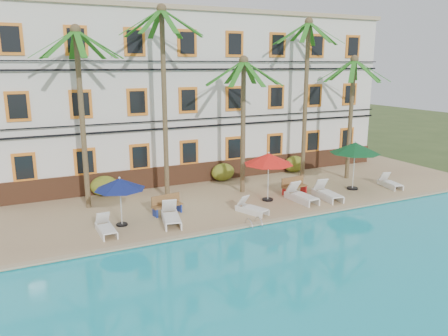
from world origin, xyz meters
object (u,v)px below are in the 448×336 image
palm_b (164,80)px  palm_e (352,100)px  lounger_e (327,193)px  lounger_d (301,195)px  palm_d (306,80)px  lounger_b (171,216)px  palm_c (243,106)px  bench_left (166,204)px  bench_right (294,185)px  lounger_a (106,227)px  pool_ladder (254,226)px  umbrella_red (269,159)px  umbrella_green (355,148)px  lounger_f (390,183)px  lounger_c (251,208)px  umbrella_blue (120,184)px  palm_a (80,95)px

palm_b → palm_e: bearing=-4.4°
palm_b → lounger_e: palm_b is taller
lounger_d → palm_b: bearing=149.2°
palm_d → lounger_b: (-10.31, -4.36, -5.81)m
palm_c → bench_left: 6.87m
bench_right → bench_left: bearing=-178.7°
lounger_a → bench_right: bench_right is taller
lounger_b → pool_ladder: (3.22, -1.94, -0.31)m
umbrella_red → lounger_e: 3.75m
umbrella_green → lounger_f: bearing=-15.0°
palm_d → bench_right: palm_d is taller
palm_d → lounger_e: (-1.57, -4.45, -5.80)m
palm_b → palm_d: (9.24, 0.57, -0.11)m
lounger_f → bench_left: bench_left is taller
palm_e → pool_ladder: bearing=-152.9°
palm_c → lounger_c: size_ratio=4.22×
lounger_a → bench_right: size_ratio=1.14×
umbrella_blue → lounger_e: 10.97m
palm_b → bench_left: (-0.86, -2.50, -5.76)m
bench_right → umbrella_red: bearing=-167.4°
lounger_e → umbrella_blue: bearing=176.0°
palm_b → bench_left: size_ratio=6.38×
palm_b → lounger_f: palm_b is taller
palm_e → lounger_e: size_ratio=3.57×
lounger_d → lounger_e: (1.52, -0.22, -0.00)m
palm_c → lounger_c: palm_c is taller
bench_left → bench_right: bearing=1.3°
umbrella_green → lounger_f: (2.28, -0.61, -2.15)m
lounger_b → lounger_d: 7.22m
lounger_c → lounger_e: 4.79m
palm_d → umbrella_red: palm_d is taller
lounger_f → lounger_c: bearing=-176.9°
lounger_d → bench_left: lounger_d is taller
palm_e → lounger_a: size_ratio=4.33×
lounger_a → lounger_e: size_ratio=0.83×
palm_b → palm_a: bearing=178.3°
umbrella_blue → pool_ladder: (5.31, -2.59, -1.91)m
lounger_a → bench_left: (3.13, 1.31, 0.20)m
lounger_b → lounger_f: (13.54, 0.15, -0.05)m
palm_c → umbrella_green: size_ratio=2.65×
lounger_c → lounger_f: 9.59m
palm_b → lounger_b: palm_b is taller
lounger_a → palm_b: bearing=43.6°
palm_a → umbrella_green: size_ratio=3.13×
palm_c → palm_b: bearing=169.1°
palm_b → palm_c: (4.17, -0.80, -1.39)m
umbrella_blue → lounger_e: bearing=-4.0°
palm_a → palm_c: 8.37m
palm_c → umbrella_red: size_ratio=2.85×
umbrella_blue → umbrella_red: 7.83m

